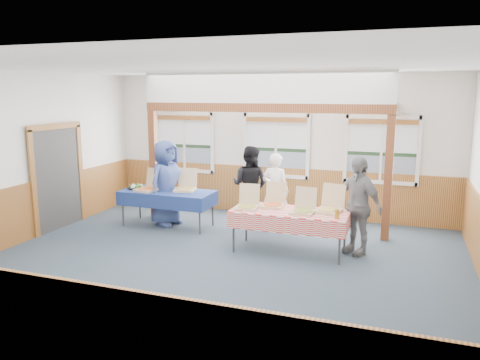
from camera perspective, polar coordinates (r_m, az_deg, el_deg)
name	(u,v)px	position (r m, az deg, el deg)	size (l,w,h in m)	color
floor	(220,265)	(7.83, -2.48, -10.29)	(8.00, 8.00, 0.00)	#25313D
ceiling	(218,65)	(7.33, -2.69, 13.78)	(8.00, 8.00, 0.00)	white
wall_back	(277,146)	(10.71, 4.47, 4.20)	(8.00, 8.00, 0.00)	silver
wall_front	(72,229)	(4.45, -19.83, -5.66)	(8.00, 8.00, 0.00)	silver
wall_left	(20,157)	(9.64, -25.22, 2.50)	(8.00, 8.00, 0.00)	silver
wainscot_back	(276,191)	(10.85, 4.36, -1.33)	(7.98, 0.05, 1.10)	brown
wainscot_front	(81,336)	(4.85, -18.82, -17.58)	(7.98, 0.05, 1.10)	brown
wainscot_left	(26,212)	(9.81, -24.63, -3.58)	(0.05, 6.98, 1.10)	brown
cased_opening	(58,178)	(10.35, -21.35, 0.19)	(0.06, 1.30, 2.10)	#313131
window_left	(184,139)	(11.47, -6.78, 4.99)	(1.56, 0.10, 1.46)	white
window_mid	(276,142)	(10.66, 4.42, 4.60)	(1.56, 0.10, 1.46)	white
window_right	(382,146)	(10.31, 16.89, 3.97)	(1.56, 0.10, 1.46)	white
post_left	(154,165)	(10.61, -10.45, 1.82)	(0.15, 0.15, 2.40)	#5B2D14
post_right	(388,179)	(9.22, 17.61, 0.17)	(0.15, 0.15, 2.40)	#5B2D14
cross_beam	(262,108)	(9.49, 2.64, 8.79)	(5.15, 0.18, 0.18)	#5B2D14
table_left	(167,193)	(9.95, -8.85, -1.63)	(2.08, 1.21, 0.76)	#313131
table_right	(290,214)	(8.26, 6.09, -4.08)	(2.17, 1.32, 0.76)	#313131
pizza_box_a	(148,188)	(10.02, -11.13, -0.90)	(0.50, 0.57, 0.45)	#C5B383
pizza_box_b	(185,187)	(9.91, -6.68, -0.90)	(0.49, 0.56, 0.45)	#C5B383
pizza_box_c	(247,205)	(8.34, 0.89, -3.05)	(0.42, 0.50, 0.41)	#C5B383
pizza_box_d	(273,203)	(8.50, 4.10, -2.82)	(0.39, 0.47, 0.42)	#C5B383
pizza_box_e	(303,209)	(8.11, 7.71, -3.55)	(0.40, 0.48, 0.42)	#C5B383
pizza_box_f	(329,208)	(8.25, 10.80, -3.38)	(0.51, 0.59, 0.46)	#C5B383
veggie_tray	(136,187)	(10.30, -12.54, -0.85)	(0.38, 0.38, 0.09)	black
drink_glass	(337,214)	(7.84, 11.74, -4.09)	(0.07, 0.07, 0.15)	olive
woman_white	(275,191)	(9.70, 4.33, -1.32)	(0.58, 0.38, 1.58)	white
woman_black	(250,185)	(9.94, 1.21, -0.66)	(0.82, 0.64, 1.69)	black
man_blue	(166,183)	(10.03, -8.98, -0.34)	(0.89, 0.58, 1.82)	#364A88
person_grey	(357,205)	(8.39, 14.11, -3.02)	(1.01, 0.42, 1.73)	slate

